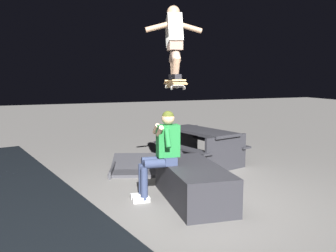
{
  "coord_description": "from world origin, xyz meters",
  "views": [
    {
      "loc": [
        -4.9,
        2.19,
        1.95
      ],
      "look_at": [
        0.33,
        0.19,
        1.15
      ],
      "focal_mm": 39.16,
      "sensor_mm": 36.0,
      "label": 1
    }
  ],
  "objects_px": {
    "ledge_box_main": "(194,183)",
    "skater_airborne": "(174,39)",
    "person_sitting_on_ledge": "(161,150)",
    "skateboard": "(175,84)",
    "picnic_table_back": "(201,141)",
    "kicker_ramp": "(136,168)"
  },
  "relations": [
    {
      "from": "ledge_box_main",
      "to": "picnic_table_back",
      "type": "height_order",
      "value": "picnic_table_back"
    },
    {
      "from": "kicker_ramp",
      "to": "picnic_table_back",
      "type": "relative_size",
      "value": 0.72
    },
    {
      "from": "skateboard",
      "to": "skater_airborne",
      "type": "xyz_separation_m",
      "value": [
        0.06,
        -0.01,
        0.69
      ]
    },
    {
      "from": "person_sitting_on_ledge",
      "to": "skateboard",
      "type": "relative_size",
      "value": 1.34
    },
    {
      "from": "ledge_box_main",
      "to": "skater_airborne",
      "type": "bearing_deg",
      "value": 27.91
    },
    {
      "from": "skateboard",
      "to": "skater_airborne",
      "type": "relative_size",
      "value": 0.93
    },
    {
      "from": "skateboard",
      "to": "kicker_ramp",
      "type": "distance_m",
      "value": 2.5
    },
    {
      "from": "kicker_ramp",
      "to": "skater_airborne",
      "type": "bearing_deg",
      "value": -175.26
    },
    {
      "from": "ledge_box_main",
      "to": "person_sitting_on_ledge",
      "type": "bearing_deg",
      "value": 57.23
    },
    {
      "from": "person_sitting_on_ledge",
      "to": "picnic_table_back",
      "type": "xyz_separation_m",
      "value": [
        1.84,
        -1.59,
        -0.29
      ]
    },
    {
      "from": "ledge_box_main",
      "to": "person_sitting_on_ledge",
      "type": "distance_m",
      "value": 0.72
    },
    {
      "from": "skateboard",
      "to": "picnic_table_back",
      "type": "bearing_deg",
      "value": -36.52
    },
    {
      "from": "ledge_box_main",
      "to": "kicker_ramp",
      "type": "bearing_deg",
      "value": 8.98
    },
    {
      "from": "person_sitting_on_ledge",
      "to": "skateboard",
      "type": "xyz_separation_m",
      "value": [
        0.02,
        -0.23,
        1.01
      ]
    },
    {
      "from": "skateboard",
      "to": "ledge_box_main",
      "type": "bearing_deg",
      "value": -146.13
    },
    {
      "from": "skateboard",
      "to": "picnic_table_back",
      "type": "xyz_separation_m",
      "value": [
        1.83,
        -1.35,
        -1.29
      ]
    },
    {
      "from": "skateboard",
      "to": "kicker_ramp",
      "type": "relative_size",
      "value": 0.72
    },
    {
      "from": "ledge_box_main",
      "to": "skateboard",
      "type": "xyz_separation_m",
      "value": [
        0.29,
        0.2,
        1.52
      ]
    },
    {
      "from": "kicker_ramp",
      "to": "picnic_table_back",
      "type": "xyz_separation_m",
      "value": [
        0.04,
        -1.48,
        0.45
      ]
    },
    {
      "from": "person_sitting_on_ledge",
      "to": "picnic_table_back",
      "type": "height_order",
      "value": "person_sitting_on_ledge"
    },
    {
      "from": "skateboard",
      "to": "skater_airborne",
      "type": "bearing_deg",
      "value": -12.59
    },
    {
      "from": "skater_airborne",
      "to": "kicker_ramp",
      "type": "height_order",
      "value": "skater_airborne"
    }
  ]
}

